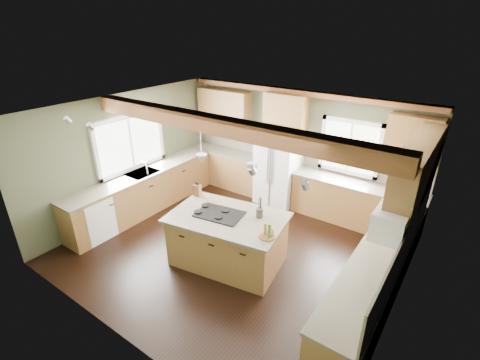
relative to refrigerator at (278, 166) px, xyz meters
The scene contains 37 objects.
floor 2.32m from the refrigerator, 81.95° to the right, with size 5.60×5.60×0.00m, color black.
ceiling 2.73m from the refrigerator, 81.95° to the right, with size 5.60×5.60×0.00m, color silver.
wall_back 0.63m from the refrigerator, 51.71° to the left, with size 5.60×5.60×0.00m, color #494F38.
wall_left 3.30m from the refrigerator, 139.70° to the right, with size 5.00×5.00×0.00m, color #494F38.
wall_right 3.78m from the refrigerator, 34.37° to the right, with size 5.00×5.00×0.00m, color #494F38.
ceiling_beam 2.95m from the refrigerator, 83.10° to the right, with size 5.55×0.26×0.26m, color brown.
soffit_trim 1.69m from the refrigerator, 43.03° to the left, with size 5.55×0.20×0.10m, color brown.
backsplash_back 0.57m from the refrigerator, 50.58° to the left, with size 5.58×0.03×0.58m, color brown.
backsplash_right 3.73m from the refrigerator, 33.86° to the right, with size 0.03×3.70×0.58m, color brown.
base_cab_back_left 1.56m from the refrigerator, behind, with size 2.02×0.60×0.88m, color brown.
counter_back_left 1.49m from the refrigerator, behind, with size 2.06×0.64×0.04m, color #433E31.
base_cab_back_right 1.85m from the refrigerator, ahead, with size 2.62×0.60×0.88m, color brown.
counter_back_right 1.79m from the refrigerator, ahead, with size 2.66×0.64×0.04m, color #433E31.
base_cab_left 3.06m from the refrigerator, 136.74° to the right, with size 0.60×3.70×0.88m, color brown.
counter_left 3.02m from the refrigerator, 136.74° to the right, with size 0.64×3.74×0.04m, color #433E31.
base_cab_right 3.51m from the refrigerator, 36.47° to the right, with size 0.60×3.70×0.88m, color brown.
counter_right 3.48m from the refrigerator, 36.47° to the right, with size 0.64×3.74×0.04m, color #433E31.
upper_cab_back_left 2.00m from the refrigerator, behind, with size 1.40×0.35×0.90m, color brown.
upper_cab_over_fridge 1.27m from the refrigerator, 90.00° to the left, with size 0.96×0.35×0.70m, color brown.
upper_cab_right 3.34m from the refrigerator, 22.64° to the right, with size 0.35×2.20×0.90m, color brown.
upper_cab_back_corner 2.81m from the refrigerator, ahead, with size 0.90×0.35×0.90m, color brown.
window_left 3.30m from the refrigerator, 140.15° to the right, with size 0.04×1.60×1.05m, color white.
window_back 1.63m from the refrigerator, 13.94° to the left, with size 1.10×0.04×1.00m, color white.
sink 3.02m from the refrigerator, 136.74° to the right, with size 0.50×0.65×0.03m, color #262628.
faucet 2.90m from the refrigerator, 134.30° to the right, with size 0.02×0.02×0.28m, color #B2B2B7.
dishwasher 4.05m from the refrigerator, 123.02° to the right, with size 0.60×0.60×0.84m, color white.
oven 4.40m from the refrigerator, 50.38° to the right, with size 0.60×0.72×0.84m, color white.
microwave 3.66m from the refrigerator, 37.00° to the right, with size 0.40×0.70×0.38m, color white.
pendant_left 2.73m from the refrigerator, 90.64° to the right, with size 0.18×0.18×0.16m, color #B2B2B7.
pendant_right 2.74m from the refrigerator, 70.19° to the right, with size 0.18×0.18×0.16m, color #B2B2B7.
refrigerator is the anchor object (origin of this frame).
island 2.56m from the refrigerator, 80.41° to the right, with size 1.81×1.11×0.88m, color brown.
island_top 2.51m from the refrigerator, 80.41° to the right, with size 1.93×1.23×0.04m, color #433E31.
cooktop 2.52m from the refrigerator, 83.85° to the right, with size 0.79×0.52×0.02m, color black.
knife_block 2.25m from the refrigerator, 103.07° to the right, with size 0.13×0.10×0.22m, color brown.
utensil_crock 2.34m from the refrigerator, 68.38° to the right, with size 0.12×0.12×0.16m, color #362F2B.
bottle_tray 2.91m from the refrigerator, 63.98° to the right, with size 0.26×0.26×0.24m, color brown, non-canonical shape.
Camera 1 is at (3.19, -4.35, 3.92)m, focal length 26.00 mm.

